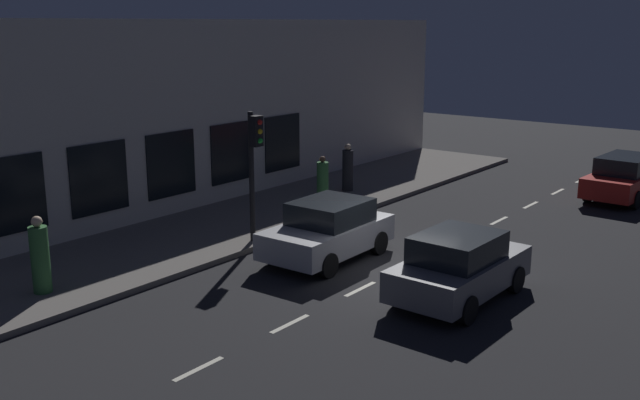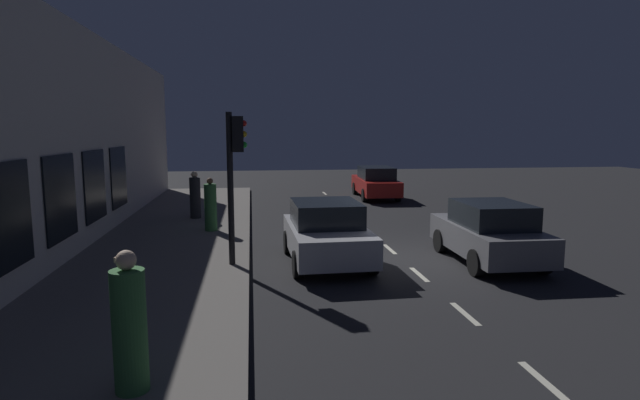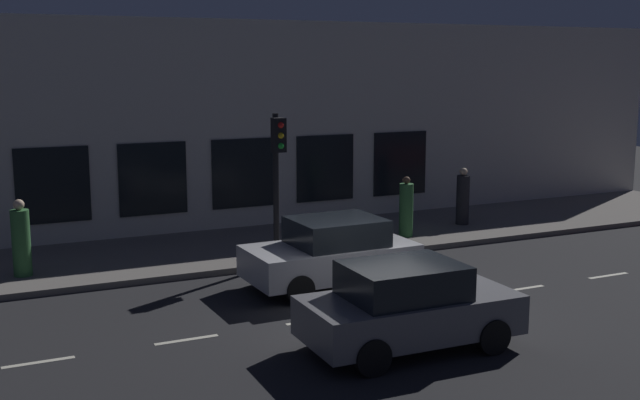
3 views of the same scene
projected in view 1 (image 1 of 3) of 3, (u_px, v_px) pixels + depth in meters
The scene contains 11 objects.
ground_plane at pixel (396, 272), 18.55m from camera, with size 60.00×60.00×0.00m, color #232326.
sidewalk at pixel (222, 228), 22.26m from camera, with size 4.50×32.00×0.15m.
building_facade at pixel (162, 121), 23.05m from camera, with size 0.65×32.00×6.29m.
lane_centre_line at pixel (416, 261), 19.32m from camera, with size 0.12×27.20×0.01m.
traffic_light at pixel (254, 154), 20.03m from camera, with size 0.49×0.32×3.67m.
parked_car_0 at pixel (328, 230), 19.41m from camera, with size 2.05×3.86×1.58m.
parked_car_1 at pixel (626, 177), 26.09m from camera, with size 1.98×4.67×1.58m.
parked_car_2 at pixel (459, 267), 16.52m from camera, with size 1.94×3.89×1.58m.
pedestrian_0 at pixel (323, 184), 24.30m from camera, with size 0.55×0.55×1.73m.
pedestrian_1 at pixel (348, 169), 26.65m from camera, with size 0.55×0.55×1.74m.
pedestrian_2 at pixel (40, 258), 16.53m from camera, with size 0.53×0.53×1.81m.
Camera 1 is at (-9.26, 15.08, 6.19)m, focal length 40.82 mm.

